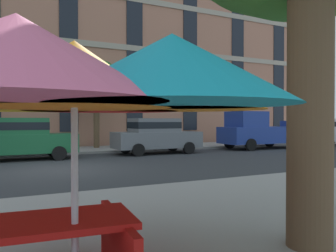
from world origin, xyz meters
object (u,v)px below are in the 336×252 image
(sedan_green, at_px, (21,138))
(street_tree_middle, at_px, (98,86))
(sedan_silver, at_px, (330,131))
(patio_umbrella, at_px, (74,78))
(pickup_blue_midblock, at_px, (258,131))
(sedan_gray, at_px, (156,135))

(sedan_green, xyz_separation_m, street_tree_middle, (4.32, 3.62, 2.71))
(sedan_silver, height_order, patio_umbrella, patio_umbrella)
(street_tree_middle, xyz_separation_m, patio_umbrella, (-4.66, -16.32, -1.64))
(sedan_green, distance_m, street_tree_middle, 6.25)
(pickup_blue_midblock, bearing_deg, sedan_green, -180.00)
(sedan_green, height_order, sedan_silver, same)
(patio_umbrella, bearing_deg, sedan_green, 88.48)
(sedan_green, xyz_separation_m, sedan_gray, (6.28, 0.00, 0.00))
(sedan_gray, xyz_separation_m, street_tree_middle, (-1.96, 3.62, 2.71))
(sedan_green, relative_size, sedan_gray, 1.00)
(pickup_blue_midblock, height_order, street_tree_middle, street_tree_middle)
(sedan_green, relative_size, patio_umbrella, 1.18)
(sedan_green, xyz_separation_m, patio_umbrella, (-0.34, -12.70, 1.07))
(sedan_green, xyz_separation_m, sedan_silver, (19.25, 0.00, 0.00))
(pickup_blue_midblock, height_order, patio_umbrella, patio_umbrella)
(pickup_blue_midblock, distance_m, sedan_silver, 6.31)
(sedan_green, relative_size, street_tree_middle, 0.85)
(sedan_silver, relative_size, patio_umbrella, 1.18)
(patio_umbrella, bearing_deg, sedan_gray, 62.48)
(pickup_blue_midblock, relative_size, street_tree_middle, 0.99)
(sedan_gray, height_order, pickup_blue_midblock, pickup_blue_midblock)
(sedan_silver, bearing_deg, street_tree_middle, 166.38)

